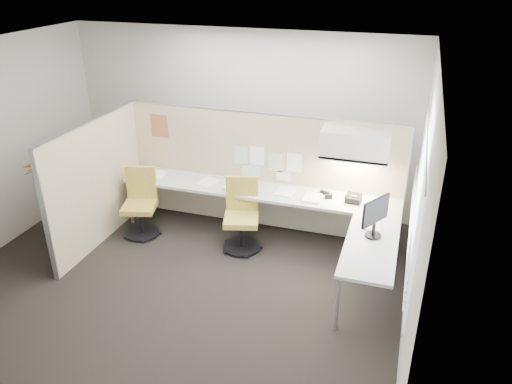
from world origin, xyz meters
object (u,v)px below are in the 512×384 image
(chair_right, at_px, (242,217))
(phone, at_px, (353,198))
(desk, at_px, (277,205))
(monitor, at_px, (375,215))
(chair_left, at_px, (141,204))

(chair_right, relative_size, phone, 4.47)
(chair_right, height_order, phone, chair_right)
(desk, distance_m, monitor, 1.59)
(desk, relative_size, phone, 17.90)
(desk, xyz_separation_m, phone, (1.02, 0.16, 0.18))
(desk, bearing_deg, phone, 9.08)
(chair_right, bearing_deg, phone, -0.01)
(desk, distance_m, chair_left, 2.00)
(chair_right, bearing_deg, desk, 13.20)
(chair_left, bearing_deg, monitor, -21.37)
(desk, height_order, monitor, monitor)
(chair_right, bearing_deg, monitor, -29.31)
(monitor, bearing_deg, chair_left, 114.03)
(chair_right, xyz_separation_m, phone, (1.46, 0.40, 0.32))
(desk, relative_size, monitor, 8.06)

